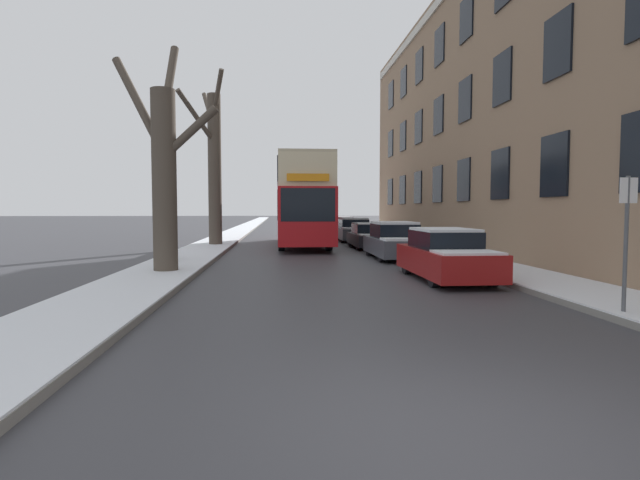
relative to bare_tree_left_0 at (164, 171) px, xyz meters
name	(u,v)px	position (x,y,z in m)	size (l,w,h in m)	color
ground_plane	(471,431)	(5.00, -10.89, -3.08)	(320.00, 320.00, 0.00)	#38383D
sidewalk_left	(248,226)	(-0.15, 42.11, -3.00)	(2.24, 130.00, 0.16)	slate
sidewalk_right	(338,226)	(10.16, 42.11, -3.00)	(2.24, 130.00, 0.16)	slate
terrace_facade_right	(567,108)	(15.77, 5.85, 3.26)	(9.10, 36.00, 12.67)	#8C7056
bare_tree_left_0	(164,171)	(0.00, 0.00, 0.00)	(3.37, 1.81, 7.01)	#4C4238
bare_tree_left_1	(214,163)	(0.02, 11.25, 1.25)	(2.25, 4.71, 8.87)	#4C4238
double_decker_bus	(302,198)	(4.59, 11.93, -0.52)	(2.61, 11.53, 4.53)	red
parked_car_0	(446,256)	(7.94, -1.61, -2.41)	(1.72, 4.38, 1.42)	maroon
parked_car_1	(395,242)	(7.94, 4.43, -2.40)	(1.82, 4.32, 1.47)	#474C56
parked_car_2	(370,236)	(7.94, 9.88, -2.48)	(1.82, 4.16, 1.27)	black
parked_car_3	(354,230)	(7.94, 15.37, -2.41)	(1.89, 4.24, 1.45)	#474C56
parked_car_4	(342,227)	(7.94, 21.17, -2.41)	(1.72, 4.12, 1.44)	silver
pedestrian_left_sidewalk	(169,238)	(-0.57, 3.21, -2.15)	(0.37, 0.37, 1.69)	black
street_sign_post	(626,238)	(9.34, -6.86, -1.63)	(0.32, 0.07, 2.52)	#4C4F54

